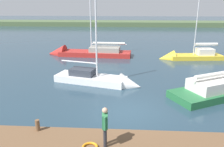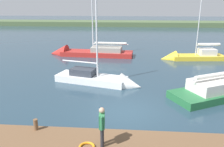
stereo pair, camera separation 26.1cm
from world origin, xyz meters
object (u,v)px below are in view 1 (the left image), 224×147
object	(u,v)px
sailboat_mid_channel	(187,58)
sailboat_inner_slip	(102,81)
life_ring_buoy	(90,147)
sailboat_far_left	(84,54)
mooring_post_near	(38,125)
person_on_dock	(105,124)

from	to	relation	value
sailboat_mid_channel	sailboat_inner_slip	xyz separation A→B (m)	(8.76, 8.85, 0.02)
life_ring_buoy	sailboat_inner_slip	xyz separation A→B (m)	(0.44, -9.25, -0.46)
sailboat_mid_channel	sailboat_far_left	world-z (taller)	sailboat_far_left
mooring_post_near	person_on_dock	world-z (taller)	person_on_dock
mooring_post_near	sailboat_mid_channel	xyz separation A→B (m)	(-10.89, -16.92, -0.69)
sailboat_inner_slip	person_on_dock	xyz separation A→B (m)	(-1.04, 9.02, 1.38)
mooring_post_near	sailboat_far_left	size ratio (longest dim) A/B	0.05
sailboat_inner_slip	life_ring_buoy	bearing A→B (deg)	-72.11
mooring_post_near	sailboat_mid_channel	size ratio (longest dim) A/B	0.06
life_ring_buoy	sailboat_inner_slip	size ratio (longest dim) A/B	0.08
sailboat_inner_slip	person_on_dock	world-z (taller)	sailboat_inner_slip
life_ring_buoy	sailboat_mid_channel	distance (m)	19.93
mooring_post_near	sailboat_far_left	xyz separation A→B (m)	(1.20, -17.99, -0.62)
sailboat_far_left	person_on_dock	world-z (taller)	sailboat_far_left
life_ring_buoy	person_on_dock	xyz separation A→B (m)	(-0.59, -0.23, 0.92)
mooring_post_near	sailboat_inner_slip	bearing A→B (deg)	-104.81
life_ring_buoy	person_on_dock	distance (m)	1.12
life_ring_buoy	sailboat_far_left	distance (m)	19.55
sailboat_far_left	sailboat_inner_slip	bearing A→B (deg)	112.47
sailboat_far_left	person_on_dock	distance (m)	19.49
mooring_post_near	sailboat_mid_channel	bearing A→B (deg)	-122.77
sailboat_mid_channel	sailboat_far_left	bearing A→B (deg)	-10.68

